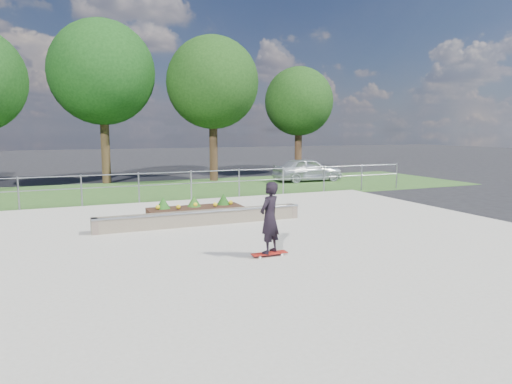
{
  "coord_description": "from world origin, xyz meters",
  "views": [
    {
      "loc": [
        -4.55,
        -9.7,
        2.76
      ],
      "look_at": [
        0.2,
        1.5,
        1.1
      ],
      "focal_mm": 32.0,
      "sensor_mm": 36.0,
      "label": 1
    }
  ],
  "objects_px": {
    "grind_ledge": "(202,218)",
    "skateboarder": "(270,218)",
    "parked_car": "(308,170)",
    "planter_bed": "(196,209)"
  },
  "relations": [
    {
      "from": "grind_ledge",
      "to": "skateboarder",
      "type": "bearing_deg",
      "value": -83.85
    },
    {
      "from": "grind_ledge",
      "to": "parked_car",
      "type": "height_order",
      "value": "parked_car"
    },
    {
      "from": "grind_ledge",
      "to": "parked_car",
      "type": "xyz_separation_m",
      "value": [
        8.54,
        9.01,
        0.37
      ]
    },
    {
      "from": "planter_bed",
      "to": "skateboarder",
      "type": "relative_size",
      "value": 1.86
    },
    {
      "from": "parked_car",
      "to": "grind_ledge",
      "type": "bearing_deg",
      "value": 138.07
    },
    {
      "from": "planter_bed",
      "to": "grind_ledge",
      "type": "bearing_deg",
      "value": -99.31
    },
    {
      "from": "skateboarder",
      "to": "parked_car",
      "type": "height_order",
      "value": "skateboarder"
    },
    {
      "from": "parked_car",
      "to": "skateboarder",
      "type": "bearing_deg",
      "value": 149.06
    },
    {
      "from": "planter_bed",
      "to": "parked_car",
      "type": "height_order",
      "value": "parked_car"
    },
    {
      "from": "grind_ledge",
      "to": "planter_bed",
      "type": "distance_m",
      "value": 1.54
    }
  ]
}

